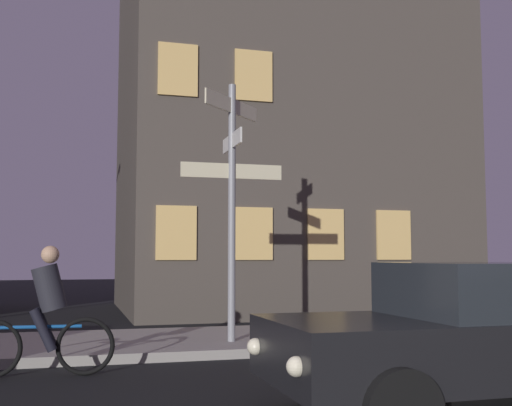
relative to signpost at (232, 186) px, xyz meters
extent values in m
cube|color=#9E9991|center=(-0.81, 0.66, -2.54)|extent=(40.00, 3.08, 0.14)
cylinder|color=gray|center=(0.00, 0.00, -0.40)|extent=(0.12, 0.12, 4.14)
cube|color=beige|center=(0.00, 0.00, 1.31)|extent=(1.13, 1.13, 0.24)
cube|color=white|center=(0.00, 0.00, 0.73)|extent=(0.03, 1.18, 0.24)
cube|color=beige|center=(0.00, 0.00, 0.24)|extent=(1.67, 0.03, 0.24)
cube|color=black|center=(1.35, -4.66, -1.98)|extent=(4.21, 1.69, 0.56)
cube|color=#23282D|center=(1.55, -4.66, -1.45)|extent=(2.02, 1.55, 0.50)
cylinder|color=black|center=(-0.04, -3.82, -2.29)|extent=(0.64, 0.22, 0.64)
sphere|color=#F9EFCC|center=(-0.77, -5.23, -1.98)|extent=(0.16, 0.16, 0.16)
sphere|color=#F9EFCC|center=(-0.77, -4.09, -1.98)|extent=(0.16, 0.16, 0.16)
torus|color=black|center=(-2.26, -1.59, -2.25)|extent=(0.72, 0.11, 0.72)
cylinder|color=#1959A5|center=(-2.81, -1.55, -2.00)|extent=(1.00, 0.12, 0.04)
cylinder|color=#26262D|center=(-2.71, -1.56, -1.53)|extent=(0.47, 0.35, 0.61)
sphere|color=tan|center=(-2.71, -1.56, -1.11)|extent=(0.22, 0.22, 0.22)
cylinder|color=black|center=(-2.77, -1.64, -2.03)|extent=(0.35, 0.15, 0.55)
cylinder|color=black|center=(-2.76, -1.46, -2.03)|extent=(0.35, 0.15, 0.55)
cube|color=#F2C672|center=(-0.27, 4.04, -0.61)|extent=(0.90, 0.06, 1.20)
cube|color=#F2C672|center=(1.50, 4.04, -0.61)|extent=(0.90, 0.06, 1.20)
cube|color=#F2C672|center=(3.27, 4.04, -0.61)|extent=(0.90, 0.06, 1.20)
cube|color=#F2C672|center=(5.04, 4.04, -0.61)|extent=(0.90, 0.06, 1.20)
cube|color=#F2C672|center=(-0.27, 4.04, 3.06)|extent=(0.90, 0.06, 1.20)
cube|color=#F2C672|center=(1.50, 4.04, 3.06)|extent=(0.90, 0.06, 1.20)
camera|label=1|loc=(-2.44, -9.94, -1.14)|focal=44.79mm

